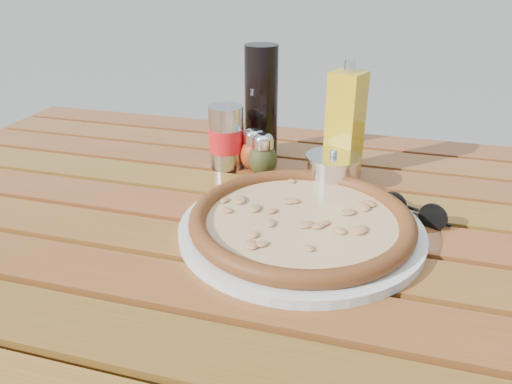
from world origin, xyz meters
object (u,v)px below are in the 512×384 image
(pepper_shaker, at_px, (254,150))
(parmesan_tin, at_px, (332,171))
(table, at_px, (253,255))
(sunglasses, at_px, (413,212))
(olive_oil_cruet, at_px, (345,123))
(pizza, at_px, (301,220))
(dark_bottle, at_px, (261,102))
(oregano_shaker, at_px, (263,155))
(soda_can, at_px, (226,137))
(plate, at_px, (301,229))

(pepper_shaker, relative_size, parmesan_tin, 0.74)
(table, height_order, pepper_shaker, pepper_shaker)
(table, distance_m, sunglasses, 0.27)
(pepper_shaker, bearing_deg, olive_oil_cruet, 9.96)
(pizza, height_order, parmesan_tin, parmesan_tin)
(pepper_shaker, relative_size, olive_oil_cruet, 0.39)
(pizza, bearing_deg, dark_bottle, 115.77)
(table, relative_size, pepper_shaker, 17.07)
(oregano_shaker, bearing_deg, olive_oil_cruet, 19.60)
(oregano_shaker, bearing_deg, dark_bottle, 107.32)
(olive_oil_cruet, xyz_separation_m, parmesan_tin, (-0.01, -0.07, -0.07))
(soda_can, bearing_deg, pizza, -48.63)
(pizza, relative_size, oregano_shaker, 4.07)
(pepper_shaker, bearing_deg, dark_bottle, 96.07)
(plate, xyz_separation_m, parmesan_tin, (0.02, 0.18, 0.02))
(pepper_shaker, distance_m, dark_bottle, 0.11)
(dark_bottle, distance_m, olive_oil_cruet, 0.18)
(dark_bottle, distance_m, parmesan_tin, 0.22)
(olive_oil_cruet, bearing_deg, pepper_shaker, -170.04)
(table, relative_size, oregano_shaker, 17.07)
(soda_can, bearing_deg, olive_oil_cruet, 7.89)
(plate, bearing_deg, soda_can, 131.37)
(oregano_shaker, bearing_deg, soda_can, 165.66)
(table, bearing_deg, olive_oil_cruet, 61.42)
(soda_can, distance_m, olive_oil_cruet, 0.22)
(plate, relative_size, parmesan_tin, 3.25)
(plate, distance_m, pizza, 0.02)
(pizza, distance_m, sunglasses, 0.18)
(oregano_shaker, relative_size, sunglasses, 0.75)
(table, bearing_deg, pizza, -23.43)
(plate, relative_size, pizza, 1.08)
(pepper_shaker, bearing_deg, soda_can, -178.50)
(oregano_shaker, xyz_separation_m, soda_can, (-0.08, 0.02, 0.02))
(sunglasses, bearing_deg, soda_can, -176.67)
(sunglasses, bearing_deg, olive_oil_cruet, 152.81)
(plate, bearing_deg, olive_oil_cruet, 83.40)
(dark_bottle, distance_m, sunglasses, 0.38)
(olive_oil_cruet, bearing_deg, plate, -96.60)
(oregano_shaker, height_order, olive_oil_cruet, olive_oil_cruet)
(pizza, relative_size, sunglasses, 3.07)
(table, bearing_deg, pepper_shaker, 105.67)
(olive_oil_cruet, relative_size, sunglasses, 1.93)
(soda_can, bearing_deg, plate, -48.63)
(pepper_shaker, height_order, soda_can, soda_can)
(olive_oil_cruet, bearing_deg, pizza, -96.60)
(table, height_order, soda_can, soda_can)
(olive_oil_cruet, bearing_deg, parmesan_tin, -97.04)
(table, distance_m, pepper_shaker, 0.22)
(sunglasses, bearing_deg, plate, -127.82)
(oregano_shaker, bearing_deg, pizza, -60.17)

